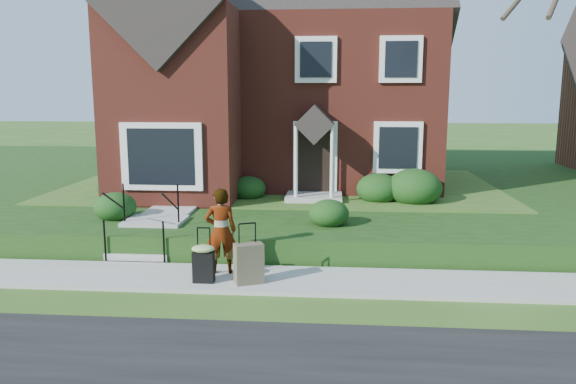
# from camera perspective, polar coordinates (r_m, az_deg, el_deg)

# --- Properties ---
(ground) EXTENTS (120.00, 120.00, 0.00)m
(ground) POSITION_cam_1_polar(r_m,az_deg,el_deg) (11.27, -4.56, -8.99)
(ground) COLOR #2D5119
(ground) RESTS_ON ground
(sidewalk) EXTENTS (60.00, 1.60, 0.08)m
(sidewalk) POSITION_cam_1_polar(r_m,az_deg,el_deg) (11.25, -4.56, -8.80)
(sidewalk) COLOR #9E9B93
(sidewalk) RESTS_ON ground
(terrace) EXTENTS (44.00, 20.00, 0.60)m
(terrace) POSITION_cam_1_polar(r_m,az_deg,el_deg) (21.79, 10.56, 0.99)
(terrace) COLOR #17370F
(terrace) RESTS_ON ground
(walkway) EXTENTS (1.20, 6.00, 0.06)m
(walkway) POSITION_cam_1_polar(r_m,az_deg,el_deg) (16.36, -10.45, -0.82)
(walkway) COLOR #9E9B93
(walkway) RESTS_ON terrace
(main_house) EXTENTS (10.40, 10.20, 9.40)m
(main_house) POSITION_cam_1_polar(r_m,az_deg,el_deg) (20.27, -0.90, 14.57)
(main_house) COLOR maroon
(main_house) RESTS_ON terrace
(front_steps) EXTENTS (1.40, 2.02, 1.50)m
(front_steps) POSITION_cam_1_polar(r_m,az_deg,el_deg) (13.45, -13.91, -3.99)
(front_steps) COLOR #9E9B93
(front_steps) RESTS_ON ground
(foundation_shrubs) EXTENTS (9.93, 4.15, 1.08)m
(foundation_shrubs) POSITION_cam_1_polar(r_m,az_deg,el_deg) (15.69, -0.75, 0.52)
(foundation_shrubs) COLOR black
(foundation_shrubs) RESTS_ON terrace
(woman) EXTENTS (0.71, 0.55, 1.74)m
(woman) POSITION_cam_1_polar(r_m,az_deg,el_deg) (11.31, -6.85, -3.94)
(woman) COLOR #999999
(woman) RESTS_ON sidewalk
(suitcase_black) EXTENTS (0.44, 0.36, 1.07)m
(suitcase_black) POSITION_cam_1_polar(r_m,az_deg,el_deg) (10.92, -8.58, -6.97)
(suitcase_black) COLOR black
(suitcase_black) RESTS_ON sidewalk
(suitcase_olive) EXTENTS (0.61, 0.49, 1.16)m
(suitcase_olive) POSITION_cam_1_polar(r_m,az_deg,el_deg) (10.78, -4.00, -7.24)
(suitcase_olive) COLOR brown
(suitcase_olive) RESTS_ON sidewalk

